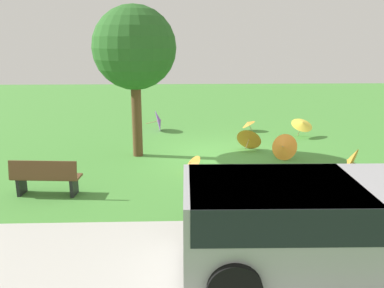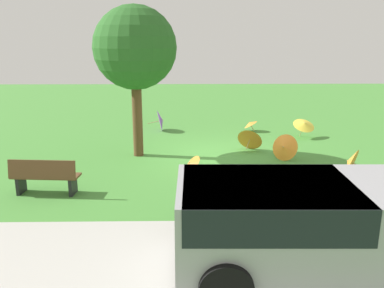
% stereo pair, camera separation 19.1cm
% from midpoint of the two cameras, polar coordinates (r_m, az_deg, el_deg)
% --- Properties ---
extents(ground, '(40.00, 40.00, 0.00)m').
position_cam_midpoint_polar(ground, '(12.98, 3.24, -1.53)').
color(ground, '#478C38').
extents(road_strip, '(40.00, 3.71, 0.01)m').
position_cam_midpoint_polar(road_strip, '(6.90, 7.44, -17.38)').
color(road_strip, '#B2AFA8').
rests_on(road_strip, ground).
extents(van_dark, '(4.63, 2.19, 1.53)m').
position_cam_midpoint_polar(van_dark, '(6.66, 17.80, -10.36)').
color(van_dark, '#99999E').
rests_on(van_dark, ground).
extents(park_bench, '(1.63, 0.60, 0.90)m').
position_cam_midpoint_polar(park_bench, '(10.20, -19.61, -4.32)').
color(park_bench, brown).
rests_on(park_bench, ground).
extents(shade_tree, '(2.51, 2.51, 4.62)m').
position_cam_midpoint_polar(shade_tree, '(12.50, -7.62, 13.22)').
color(shade_tree, brown).
rests_on(shade_tree, ground).
extents(parasol_purple_0, '(0.75, 0.87, 0.85)m').
position_cam_midpoint_polar(parasol_purple_0, '(16.22, -4.06, 3.35)').
color(parasol_purple_0, tan).
rests_on(parasol_purple_0, ground).
extents(parasol_orange_0, '(0.62, 0.70, 0.52)m').
position_cam_midpoint_polar(parasol_orange_0, '(11.21, 0.33, -2.78)').
color(parasol_orange_0, tan).
rests_on(parasol_orange_0, ground).
extents(parasol_orange_1, '(0.86, 0.85, 0.80)m').
position_cam_midpoint_polar(parasol_orange_1, '(11.75, 21.88, -2.37)').
color(parasol_orange_1, tan).
rests_on(parasol_orange_1, ground).
extents(parasol_orange_2, '(0.99, 0.87, 0.81)m').
position_cam_midpoint_polar(parasol_orange_2, '(13.59, 8.66, 0.85)').
color(parasol_orange_2, tan).
rests_on(parasol_orange_2, ground).
extents(parasol_yellow_0, '(0.94, 0.92, 0.78)m').
position_cam_midpoint_polar(parasol_yellow_0, '(15.58, 15.92, 2.72)').
color(parasol_yellow_0, tan).
rests_on(parasol_yellow_0, ground).
extents(parasol_orange_3, '(0.89, 0.84, 0.82)m').
position_cam_midpoint_polar(parasol_orange_3, '(12.65, 13.33, -0.45)').
color(parasol_orange_3, tan).
rests_on(parasol_orange_3, ground).
extents(parasol_orange_4, '(0.67, 0.68, 0.51)m').
position_cam_midpoint_polar(parasol_orange_4, '(16.30, 8.55, 2.88)').
color(parasol_orange_4, tan).
rests_on(parasol_orange_4, ground).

